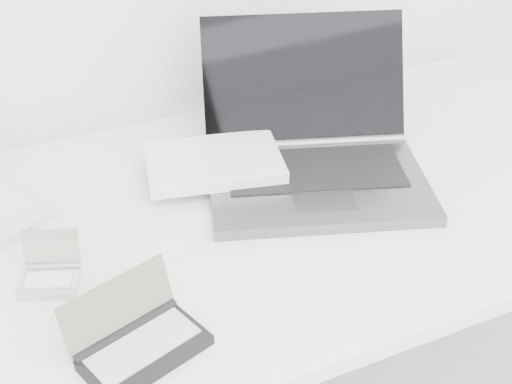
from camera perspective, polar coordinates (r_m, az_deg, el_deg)
name	(u,v)px	position (r m, az deg, el deg)	size (l,w,h in m)	color
desk	(261,224)	(1.36, 0.44, -2.56)	(1.60, 0.80, 0.73)	white
laptop_large	(290,155)	(1.40, 2.72, 2.99)	(0.60, 0.52, 0.26)	#595B5E
pda_silver	(50,273)	(1.20, -16.13, -6.22)	(0.12, 0.12, 0.07)	#BCBCC1
palmtop_charcoal	(137,340)	(1.06, -9.47, -11.59)	(0.21, 0.17, 0.10)	black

